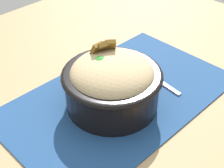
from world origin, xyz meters
TOP-DOWN VIEW (x-y plane):
  - table at (0.00, 0.00)m, footprint 1.07×1.00m
  - placemat at (-0.03, -0.01)m, footprint 0.47×0.29m
  - bowl at (-0.05, -0.01)m, footprint 0.20×0.20m
  - fork at (0.07, -0.02)m, footprint 0.03×0.12m

SIDE VIEW (x-z plane):
  - table at x=0.00m, z-range 0.30..1.06m
  - placemat at x=-0.03m, z-range 0.76..0.76m
  - fork at x=0.07m, z-range 0.76..0.76m
  - bowl at x=-0.05m, z-range 0.75..0.88m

